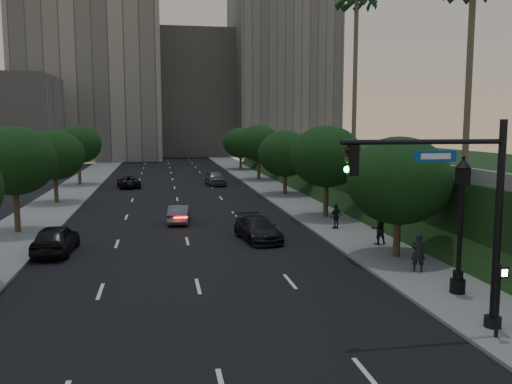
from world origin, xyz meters
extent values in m
plane|color=black|center=(0.00, 0.00, 0.00)|extent=(160.00, 160.00, 0.00)
cube|color=black|center=(0.00, 30.00, 0.01)|extent=(16.00, 140.00, 0.02)
cube|color=slate|center=(10.25, 30.00, 0.07)|extent=(4.50, 140.00, 0.15)
cube|color=slate|center=(-10.25, 30.00, 0.07)|extent=(4.50, 140.00, 0.15)
cube|color=black|center=(22.00, 28.00, 2.00)|extent=(18.00, 90.00, 4.00)
cube|color=slate|center=(13.50, 28.00, 4.35)|extent=(0.35, 90.00, 0.70)
cube|color=gray|center=(-14.00, 92.00, 16.00)|extent=(26.00, 20.00, 32.00)
cube|color=#99948C|center=(6.00, 102.00, 13.00)|extent=(22.00, 18.00, 26.00)
cube|color=slate|center=(24.00, 96.00, 18.00)|extent=(20.00, 22.00, 36.00)
cylinder|color=#38281C|center=(10.30, 8.00, 1.43)|extent=(0.36, 0.36, 2.86)
ellipsoid|color=black|center=(10.30, 8.00, 4.03)|extent=(5.20, 5.20, 4.42)
cylinder|color=#38281C|center=(10.30, 20.00, 1.61)|extent=(0.36, 0.36, 3.21)
ellipsoid|color=black|center=(10.30, 20.00, 4.53)|extent=(5.20, 5.20, 4.42)
cylinder|color=#38281C|center=(10.30, 33.00, 1.43)|extent=(0.36, 0.36, 2.86)
ellipsoid|color=black|center=(10.30, 33.00, 4.03)|extent=(5.20, 5.20, 4.42)
cylinder|color=#38281C|center=(10.30, 47.00, 1.61)|extent=(0.36, 0.36, 3.21)
ellipsoid|color=black|center=(10.30, 47.00, 4.53)|extent=(5.20, 5.20, 4.42)
cylinder|color=#38281C|center=(10.30, 62.00, 1.43)|extent=(0.36, 0.36, 2.86)
ellipsoid|color=black|center=(10.30, 62.00, 4.03)|extent=(5.20, 5.20, 4.42)
cylinder|color=#38281C|center=(-10.30, 18.00, 1.63)|extent=(0.36, 0.36, 3.26)
ellipsoid|color=black|center=(-10.30, 18.00, 4.59)|extent=(5.00, 5.00, 4.25)
cylinder|color=#38281C|center=(-10.30, 31.00, 1.50)|extent=(0.36, 0.36, 2.99)
ellipsoid|color=black|center=(-10.30, 31.00, 4.22)|extent=(5.00, 5.00, 4.25)
cylinder|color=#38281C|center=(-10.30, 45.00, 1.63)|extent=(0.36, 0.36, 3.26)
ellipsoid|color=black|center=(-10.30, 45.00, 4.59)|extent=(5.00, 5.00, 4.25)
cylinder|color=#4C4233|center=(17.50, 14.00, 10.00)|extent=(0.40, 0.40, 12.00)
cylinder|color=#4C4233|center=(16.00, 30.00, 11.25)|extent=(0.40, 0.40, 14.50)
cylinder|color=black|center=(9.31, -1.64, 3.50)|extent=(0.24, 0.24, 7.00)
cylinder|color=black|center=(9.31, -1.64, 0.25)|extent=(0.56, 0.56, 0.50)
cylinder|color=black|center=(6.61, -1.64, 6.30)|extent=(5.40, 0.16, 0.16)
cube|color=black|center=(4.31, -1.64, 5.75)|extent=(0.32, 0.22, 0.95)
sphere|color=black|center=(4.13, -1.64, 6.08)|extent=(0.20, 0.20, 0.20)
sphere|color=#3F2B0A|center=(4.13, -1.64, 5.78)|extent=(0.20, 0.20, 0.20)
sphere|color=#19F24C|center=(4.13, -1.64, 5.48)|extent=(0.20, 0.20, 0.20)
cube|color=#0B4498|center=(7.01, -1.64, 5.85)|extent=(1.40, 0.05, 0.35)
cylinder|color=black|center=(10.12, 1.92, 0.35)|extent=(0.60, 0.60, 0.70)
cylinder|color=black|center=(10.12, 1.92, 0.85)|extent=(0.40, 0.40, 0.40)
cylinder|color=black|center=(10.12, 1.92, 2.80)|extent=(0.18, 0.18, 3.60)
cube|color=black|center=(10.12, 1.92, 4.85)|extent=(0.42, 0.42, 0.70)
cone|color=black|center=(10.12, 1.92, 5.35)|extent=(0.64, 0.64, 0.35)
sphere|color=black|center=(10.12, 1.92, 5.55)|extent=(0.14, 0.14, 0.14)
cylinder|color=black|center=(8.90, -2.44, 1.25)|extent=(0.12, 0.12, 2.50)
cube|color=black|center=(8.90, -2.62, 2.30)|extent=(0.30, 0.14, 0.35)
cube|color=white|center=(8.90, -2.70, 2.30)|extent=(0.18, 0.02, 0.22)
imported|color=black|center=(-7.00, 12.22, 0.79)|extent=(2.07, 4.71, 1.58)
imported|color=#4F5356|center=(-0.22, 20.08, 0.64)|extent=(1.83, 4.05, 1.29)
imported|color=black|center=(-4.85, 42.09, 0.65)|extent=(2.83, 4.96, 1.30)
imported|color=black|center=(4.12, 13.58, 0.69)|extent=(2.60, 4.98, 1.38)
imported|color=#4B4E52|center=(4.54, 42.73, 0.83)|extent=(2.31, 4.98, 1.65)
imported|color=black|center=(10.02, 5.14, 1.04)|extent=(0.76, 0.63, 1.78)
imported|color=black|center=(10.49, 10.82, 1.02)|extent=(0.91, 0.75, 1.75)
imported|color=black|center=(9.62, 15.61, 0.95)|extent=(1.01, 0.72, 1.59)
camera|label=1|loc=(-1.47, -17.29, 6.86)|focal=38.00mm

